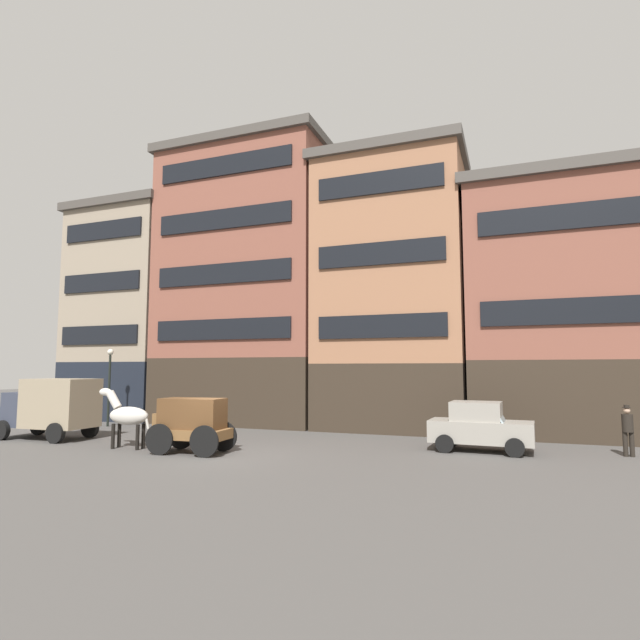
{
  "coord_description": "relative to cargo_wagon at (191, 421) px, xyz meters",
  "views": [
    {
      "loc": [
        9.88,
        -15.8,
        3.07
      ],
      "look_at": [
        3.13,
        2.0,
        4.9
      ],
      "focal_mm": 28.42,
      "sensor_mm": 36.0,
      "label": 1
    }
  ],
  "objects": [
    {
      "name": "delivery_truck_near",
      "position": [
        -7.99,
        0.93,
        0.28
      ],
      "size": [
        4.41,
        2.27,
        2.62
      ],
      "color": "#333847",
      "rests_on": "ground_plane"
    },
    {
      "name": "pedestrian_officer",
      "position": [
        14.81,
        4.8,
        -0.17
      ],
      "size": [
        0.41,
        0.41,
        1.79
      ],
      "color": "black",
      "rests_on": "ground_plane"
    },
    {
      "name": "draft_horse",
      "position": [
        -2.95,
        -0.0,
        0.12
      ],
      "size": [
        2.35,
        0.72,
        2.3
      ],
      "color": "beige",
      "rests_on": "ground_plane"
    },
    {
      "name": "building_center_left",
      "position": [
        -3.36,
        9.9,
        6.99
      ],
      "size": [
        10.19,
        5.52,
        16.19
      ],
      "color": "#33281E",
      "rests_on": "ground_plane"
    },
    {
      "name": "sedan_dark",
      "position": [
        9.87,
        4.13,
        -0.23
      ],
      "size": [
        3.77,
        2.0,
        1.83
      ],
      "color": "gray",
      "rests_on": "ground_plane"
    },
    {
      "name": "building_far_left",
      "position": [
        -11.71,
        9.9,
        5.62
      ],
      "size": [
        7.21,
        5.52,
        13.44
      ],
      "color": "black",
      "rests_on": "ground_plane"
    },
    {
      "name": "cargo_wagon",
      "position": [
        0.0,
        0.0,
        0.0
      ],
      "size": [
        3.0,
        1.71,
        1.98
      ],
      "color": "brown",
      "rests_on": "ground_plane"
    },
    {
      "name": "streetlamp_curbside",
      "position": [
        -9.2,
        5.65,
        1.52
      ],
      "size": [
        0.32,
        0.32,
        4.12
      ],
      "color": "black",
      "rests_on": "ground_plane"
    },
    {
      "name": "ground_plane",
      "position": [
        1.21,
        -0.1,
        -1.15
      ],
      "size": [
        120.0,
        120.0,
        0.0
      ],
      "primitive_type": "plane",
      "color": "#4C4947"
    },
    {
      "name": "building_center_right",
      "position": [
        5.33,
        9.9,
        6.05
      ],
      "size": [
        7.9,
        5.52,
        14.3
      ],
      "color": "#33281E",
      "rests_on": "ground_plane"
    },
    {
      "name": "building_far_right",
      "position": [
        13.33,
        9.9,
        4.89
      ],
      "size": [
        8.81,
        5.52,
        11.99
      ],
      "color": "#33281E",
      "rests_on": "ground_plane"
    }
  ]
}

